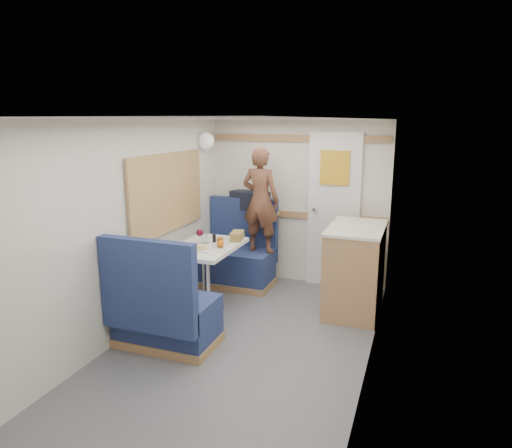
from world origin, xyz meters
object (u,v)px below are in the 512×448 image
at_px(bench_far, 238,260).
at_px(person, 261,200).
at_px(galley_counter, 355,268).
at_px(bread_loaf, 237,236).
at_px(beer_glass, 220,242).
at_px(duffel_bag, 250,201).
at_px(tray, 204,247).
at_px(tumbler_left, 169,247).
at_px(cheese_block, 202,247).
at_px(dome_light, 206,141).
at_px(tumbler_right, 205,239).
at_px(orange_fruit, 221,243).
at_px(bench_near, 163,316).
at_px(wine_glass, 200,233).
at_px(dinette_table, 206,260).
at_px(pepper_grinder, 214,239).

distance_m(bench_far, person, 0.83).
height_order(galley_counter, bread_loaf, galley_counter).
xyz_separation_m(bench_far, beer_glass, (0.17, -0.88, 0.47)).
xyz_separation_m(duffel_bag, tray, (-0.04, -1.21, -0.28)).
bearing_deg(tumbler_left, tray, 47.56).
bearing_deg(tray, cheese_block, -72.99).
bearing_deg(dome_light, bench_far, 2.12).
bearing_deg(bench_far, person, 0.58).
height_order(galley_counter, tray, galley_counter).
xyz_separation_m(tumbler_right, beer_glass, (0.19, -0.04, -0.01)).
bearing_deg(bread_loaf, person, 82.45).
bearing_deg(tumbler_right, tumbler_left, -118.26).
distance_m(bench_far, orange_fruit, 1.03).
distance_m(person, orange_fruit, 0.96).
height_order(bench_near, dome_light, dome_light).
bearing_deg(bread_loaf, dome_light, 138.97).
bearing_deg(bread_loaf, duffel_bag, 101.18).
distance_m(bench_far, wine_glass, 1.02).
height_order(bench_far, duffel_bag, duffel_bag).
bearing_deg(beer_glass, tray, -153.05).
xyz_separation_m(dinette_table, tumbler_right, (-0.02, 0.02, 0.21)).
bearing_deg(tumbler_right, galley_counter, 19.60).
distance_m(dome_light, tumbler_left, 1.56).
relative_size(tumbler_right, beer_glass, 1.15).
distance_m(dome_light, galley_counter, 2.28).
xyz_separation_m(tumbler_right, pepper_grinder, (0.07, 0.07, -0.01)).
distance_m(tray, pepper_grinder, 0.18).
bearing_deg(beer_glass, person, 81.89).
bearing_deg(dome_light, dinette_table, -65.35).
bearing_deg(tray, bench_near, -92.14).
xyz_separation_m(dome_light, bread_loaf, (0.61, -0.54, -0.98)).
bearing_deg(beer_glass, duffel_bag, 95.38).
height_order(bench_near, tumbler_left, bench_near).
bearing_deg(bread_loaf, tumbler_right, -129.35).
bearing_deg(pepper_grinder, person, 72.78).
bearing_deg(dinette_table, bench_near, -90.00).
distance_m(duffel_bag, tray, 1.24).
xyz_separation_m(orange_fruit, beer_glass, (-0.02, 0.02, -0.00)).
xyz_separation_m(bench_far, duffel_bag, (0.07, 0.26, 0.71)).
distance_m(cheese_block, bread_loaf, 0.54).
relative_size(tray, tumbler_left, 3.18).
bearing_deg(tumbler_left, bench_far, 79.80).
relative_size(person, wine_glass, 7.40).
height_order(tumbler_right, beer_glass, tumbler_right).
height_order(galley_counter, tumbler_left, galley_counter).
xyz_separation_m(bench_far, bread_loaf, (0.23, -0.55, 0.47)).
bearing_deg(dinette_table, duffel_bag, 86.63).
bearing_deg(person, dome_light, 6.65).
bearing_deg(orange_fruit, bench_near, -102.97).
height_order(orange_fruit, wine_glass, wine_glass).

